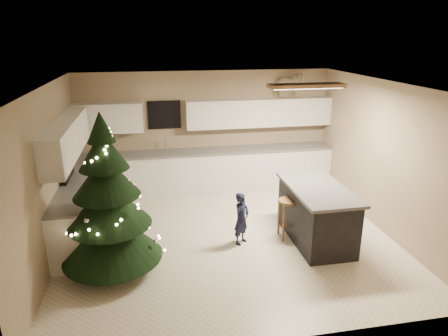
{
  "coord_description": "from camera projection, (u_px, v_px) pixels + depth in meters",
  "views": [
    {
      "loc": [
        -1.19,
        -6.02,
        3.35
      ],
      "look_at": [
        0.0,
        0.35,
        1.15
      ],
      "focal_mm": 32.0,
      "sensor_mm": 36.0,
      "label": 1
    }
  ],
  "objects": [
    {
      "name": "ground_plane",
      "position": [
        228.0,
        237.0,
        6.89
      ],
      "size": [
        5.5,
        5.5,
        0.0
      ],
      "primitive_type": "plane",
      "color": "beige"
    },
    {
      "name": "room_shell",
      "position": [
        229.0,
        139.0,
        6.34
      ],
      "size": [
        5.52,
        5.02,
        2.61
      ],
      "color": "tan",
      "rests_on": "ground_plane"
    },
    {
      "name": "cabinetry",
      "position": [
        168.0,
        169.0,
        8.02
      ],
      "size": [
        5.5,
        3.2,
        2.0
      ],
      "color": "white",
      "rests_on": "ground_plane"
    },
    {
      "name": "island",
      "position": [
        316.0,
        213.0,
        6.68
      ],
      "size": [
        0.9,
        1.7,
        0.95
      ],
      "color": "black",
      "rests_on": "ground_plane"
    },
    {
      "name": "bar_stool",
      "position": [
        289.0,
        209.0,
        6.75
      ],
      "size": [
        0.36,
        0.36,
        0.69
      ],
      "rotation": [
        0.0,
        0.0,
        -0.28
      ],
      "color": "olive",
      "rests_on": "ground_plane"
    },
    {
      "name": "christmas_tree",
      "position": [
        109.0,
        209.0,
        5.65
      ],
      "size": [
        1.49,
        1.44,
        2.39
      ],
      "rotation": [
        0.0,
        0.0,
        0.38
      ],
      "color": "#3F2816",
      "rests_on": "ground_plane"
    },
    {
      "name": "toddler",
      "position": [
        242.0,
        219.0,
        6.57
      ],
      "size": [
        0.38,
        0.38,
        0.9
      ],
      "primitive_type": "imported",
      "rotation": [
        0.0,
        0.0,
        0.77
      ],
      "color": "black",
      "rests_on": "ground_plane"
    },
    {
      "name": "rocking_horse",
      "position": [
        288.0,
        85.0,
        8.63
      ],
      "size": [
        0.68,
        0.4,
        0.56
      ],
      "rotation": [
        0.0,
        0.0,
        1.39
      ],
      "color": "olive",
      "rests_on": "cabinetry"
    }
  ]
}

